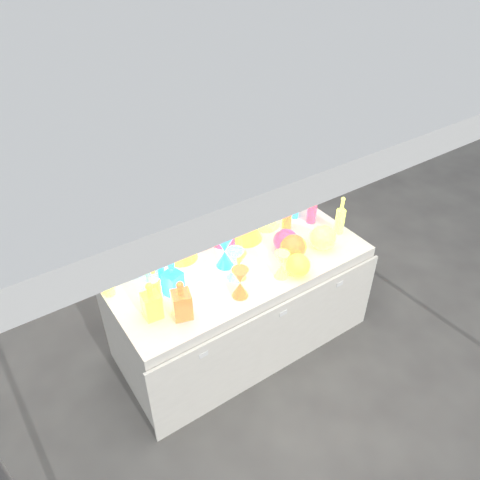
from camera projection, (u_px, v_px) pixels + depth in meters
ground at (240, 337)px, 3.65m from camera, size 80.00×80.00×0.00m
display_table at (241, 303)px, 3.42m from camera, size 1.84×0.83×0.75m
cardboard_box_closed at (133, 225)px, 4.54m from camera, size 0.61×0.52×0.38m
cardboard_box_flat at (164, 177)px, 5.59m from camera, size 0.93×0.77×0.07m
bottle_0 at (103, 273)px, 2.91m from camera, size 0.08×0.08×0.28m
bottle_1 at (136, 255)px, 3.03m from camera, size 0.09×0.09×0.31m
bottle_3 at (183, 232)px, 3.23m from camera, size 0.11×0.11×0.31m
bottle_4 at (106, 275)px, 2.87m from camera, size 0.09×0.09×0.31m
bottle_5 at (152, 278)px, 2.80m from camera, size 0.10×0.10×0.38m
bottle_6 at (155, 285)px, 2.82m from camera, size 0.09×0.09×0.28m
bottle_7 at (157, 265)px, 2.91m from camera, size 0.10×0.10×0.36m
decanter_0 at (151, 300)px, 2.73m from camera, size 0.11×0.11×0.26m
decanter_1 at (181, 299)px, 2.73m from camera, size 0.14×0.14×0.27m
decanter_2 at (173, 278)px, 2.89m from camera, size 0.13×0.13×0.26m
hourglass_0 at (240, 283)px, 2.89m from camera, size 0.12×0.12×0.21m
hourglass_2 at (282, 265)px, 3.04m from camera, size 0.10×0.10×0.19m
hourglass_3 at (235, 264)px, 3.01m from camera, size 0.13×0.13×0.23m
hourglass_4 at (239, 265)px, 3.03m from camera, size 0.12×0.12×0.20m
hourglass_5 at (225, 252)px, 3.11m from camera, size 0.13×0.13×0.24m
globe_0 at (298, 266)px, 3.07m from camera, size 0.21×0.21×0.13m
globe_1 at (323, 239)px, 3.29m from camera, size 0.22×0.22×0.15m
globe_2 at (293, 248)px, 3.22m from camera, size 0.24×0.24×0.15m
globe_3 at (286, 241)px, 3.28m from camera, size 0.19×0.19×0.14m
lampshade_0 at (181, 242)px, 3.17m from camera, size 0.23×0.23×0.26m
lampshade_1 at (245, 222)px, 3.34m from camera, size 0.30×0.30×0.29m
lampshade_2 at (224, 226)px, 3.33m from camera, size 0.28×0.28×0.26m
lampshade_3 at (265, 209)px, 3.49m from camera, size 0.26×0.26×0.27m
bottle_8 at (296, 202)px, 3.56m from camera, size 0.07×0.07×0.27m
bottle_9 at (288, 210)px, 3.44m from camera, size 0.08×0.08×0.31m
bottle_10 at (313, 204)px, 3.50m from camera, size 0.09×0.09×0.32m
bottle_11 at (341, 215)px, 3.39m from camera, size 0.09×0.09×0.31m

